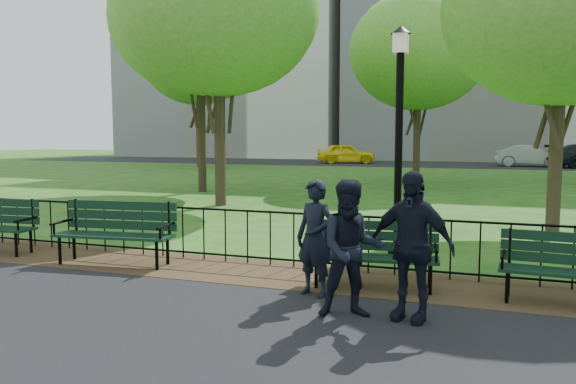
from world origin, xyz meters
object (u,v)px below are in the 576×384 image
(park_bench_left_a, at_px, (117,226))
(tree_near_w, at_px, (218,9))
(tree_mid_w, at_px, (200,18))
(person_mid, at_px, (352,249))
(tree_near_e, at_px, (563,5))
(taxi, at_px, (346,153))
(tree_far_c, at_px, (419,51))
(person_left, at_px, (315,238))
(lamppost, at_px, (399,132))
(person_right, at_px, (411,246))
(tree_far_w, at_px, (198,56))
(park_bench_right_a, at_px, (574,262))
(sedan_silver, at_px, (530,156))
(park_bench_main, at_px, (355,244))

(park_bench_left_a, distance_m, tree_near_w, 9.30)
(tree_mid_w, height_order, person_mid, tree_mid_w)
(park_bench_left_a, bearing_deg, tree_near_e, 32.13)
(tree_mid_w, xyz_separation_m, taxi, (0.18, 22.10, -5.57))
(tree_far_c, relative_size, person_left, 5.27)
(tree_mid_w, xyz_separation_m, tree_far_c, (7.20, 5.54, -0.75))
(park_bench_left_a, xyz_separation_m, tree_mid_w, (-4.30, 11.01, 5.68))
(lamppost, bearing_deg, person_mid, -89.61)
(tree_near_w, xyz_separation_m, person_right, (6.72, -8.82, -4.89))
(person_mid, bearing_deg, lamppost, 69.57)
(tree_near_w, xyz_separation_m, tree_far_c, (4.74, 9.00, -0.18))
(tree_near_e, height_order, tree_far_w, tree_far_w)
(park_bench_left_a, height_order, person_left, person_left)
(person_left, relative_size, person_right, 0.89)
(park_bench_right_a, distance_m, sedan_silver, 33.00)
(person_right, bearing_deg, person_mid, -154.56)
(tree_far_w, bearing_deg, park_bench_main, -57.65)
(lamppost, bearing_deg, sedan_silver, 82.15)
(lamppost, bearing_deg, tree_near_w, 139.09)
(park_bench_left_a, relative_size, lamppost, 0.51)
(park_bench_main, relative_size, sedan_silver, 0.41)
(park_bench_right_a, bearing_deg, park_bench_main, -173.90)
(person_left, distance_m, taxi, 34.66)
(lamppost, height_order, person_right, lamppost)
(person_mid, height_order, sedan_silver, person_mid)
(park_bench_right_a, height_order, tree_far_c, tree_far_c)
(park_bench_main, xyz_separation_m, tree_near_e, (3.09, 5.80, 4.22))
(tree_near_e, xyz_separation_m, person_right, (-2.19, -6.94, -3.96))
(tree_far_w, height_order, person_right, tree_far_w)
(lamppost, relative_size, taxi, 0.93)
(park_bench_main, relative_size, person_left, 1.18)
(tree_far_c, bearing_deg, person_left, -87.73)
(tree_far_w, distance_m, sedan_silver, 22.89)
(park_bench_main, bearing_deg, person_left, -132.04)
(tree_near_w, relative_size, tree_mid_w, 0.91)
(park_bench_right_a, relative_size, tree_far_w, 0.17)
(tree_near_w, bearing_deg, park_bench_main, -52.80)
(park_bench_right_a, distance_m, tree_near_e, 7.14)
(tree_far_w, relative_size, person_right, 6.09)
(park_bench_left_a, relative_size, tree_mid_w, 0.22)
(park_bench_right_a, xyz_separation_m, taxi, (-10.84, 33.14, 0.19))
(person_left, xyz_separation_m, person_right, (1.30, -0.58, 0.09))
(person_left, height_order, taxi, person_left)
(park_bench_main, xyz_separation_m, person_mid, (0.25, -1.27, 0.20))
(park_bench_left_a, xyz_separation_m, tree_near_e, (7.08, 5.67, 4.19))
(park_bench_left_a, xyz_separation_m, tree_far_w, (-12.20, 25.42, 6.58))
(tree_far_c, bearing_deg, tree_far_w, 149.55)
(park_bench_left_a, relative_size, park_bench_right_a, 1.15)
(park_bench_right_a, height_order, tree_near_w, tree_near_w)
(tree_mid_w, height_order, person_left, tree_mid_w)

